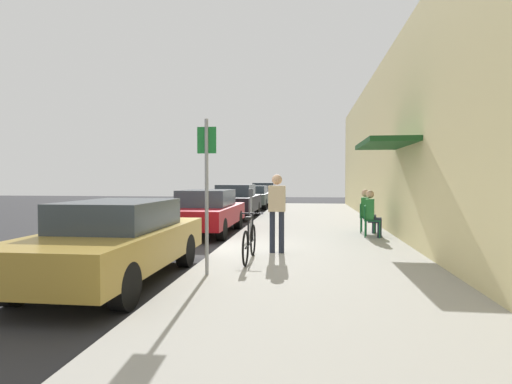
{
  "coord_description": "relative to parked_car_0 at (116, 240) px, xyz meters",
  "views": [
    {
      "loc": [
        2.07,
        -9.25,
        1.72
      ],
      "look_at": [
        0.04,
        7.02,
        1.2
      ],
      "focal_mm": 28.98,
      "sensor_mm": 36.0,
      "label": 1
    }
  ],
  "objects": [
    {
      "name": "ground_plane",
      "position": [
        1.1,
        2.75,
        -0.71
      ],
      "size": [
        60.0,
        60.0,
        0.0
      ],
      "primitive_type": "plane",
      "color": "#2D2D30"
    },
    {
      "name": "sidewalk_slab",
      "position": [
        3.35,
        4.75,
        -0.65
      ],
      "size": [
        4.5,
        32.0,
        0.12
      ],
      "primitive_type": "cube",
      "color": "#9E9B93",
      "rests_on": "ground_plane"
    },
    {
      "name": "building_facade",
      "position": [
        5.75,
        4.74,
        2.11
      ],
      "size": [
        1.4,
        32.0,
        5.65
      ],
      "color": "beige",
      "rests_on": "ground_plane"
    },
    {
      "name": "parked_car_0",
      "position": [
        0.0,
        0.0,
        0.0
      ],
      "size": [
        1.8,
        4.4,
        1.35
      ],
      "color": "#A58433",
      "rests_on": "ground_plane"
    },
    {
      "name": "parked_car_1",
      "position": [
        -0.0,
        6.16,
        0.01
      ],
      "size": [
        1.8,
        4.4,
        1.38
      ],
      "color": "maroon",
      "rests_on": "ground_plane"
    },
    {
      "name": "parked_car_2",
      "position": [
        -0.0,
        11.56,
        0.05
      ],
      "size": [
        1.8,
        4.4,
        1.47
      ],
      "color": "black",
      "rests_on": "ground_plane"
    },
    {
      "name": "parked_car_3",
      "position": [
        0.0,
        17.64,
        -0.01
      ],
      "size": [
        1.8,
        4.4,
        1.32
      ],
      "color": "#47514C",
      "rests_on": "ground_plane"
    },
    {
      "name": "parked_car_4",
      "position": [
        0.0,
        23.63,
        0.04
      ],
      "size": [
        1.8,
        4.4,
        1.44
      ],
      "color": "black",
      "rests_on": "ground_plane"
    },
    {
      "name": "parking_meter",
      "position": [
        1.55,
        5.26,
        0.18
      ],
      "size": [
        0.12,
        0.1,
        1.32
      ],
      "color": "slate",
      "rests_on": "sidewalk_slab"
    },
    {
      "name": "street_sign",
      "position": [
        1.5,
        0.21,
        0.93
      ],
      "size": [
        0.32,
        0.06,
        2.6
      ],
      "color": "gray",
      "rests_on": "sidewalk_slab"
    },
    {
      "name": "bicycle_0",
      "position": [
        2.04,
        1.48,
        -0.23
      ],
      "size": [
        0.46,
        1.71,
        0.9
      ],
      "color": "black",
      "rests_on": "sidewalk_slab"
    },
    {
      "name": "cafe_chair_0",
      "position": [
        4.88,
        5.18,
        -0.08
      ],
      "size": [
        0.52,
        0.52,
        0.87
      ],
      "color": "#14592D",
      "rests_on": "sidewalk_slab"
    },
    {
      "name": "seated_patron_0",
      "position": [
        4.94,
        5.17,
        0.11
      ],
      "size": [
        0.48,
        0.43,
        1.29
      ],
      "color": "#232838",
      "rests_on": "sidewalk_slab"
    },
    {
      "name": "cafe_chair_1",
      "position": [
        4.88,
        6.12,
        -0.08
      ],
      "size": [
        0.52,
        0.52,
        0.87
      ],
      "color": "#14592D",
      "rests_on": "sidewalk_slab"
    },
    {
      "name": "seated_patron_1",
      "position": [
        4.94,
        6.1,
        0.11
      ],
      "size": [
        0.48,
        0.43,
        1.29
      ],
      "color": "#232838",
      "rests_on": "sidewalk_slab"
    },
    {
      "name": "pedestrian_standing",
      "position": [
        2.51,
        2.4,
        0.41
      ],
      "size": [
        0.36,
        0.22,
        1.7
      ],
      "color": "#232838",
      "rests_on": "sidewalk_slab"
    }
  ]
}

